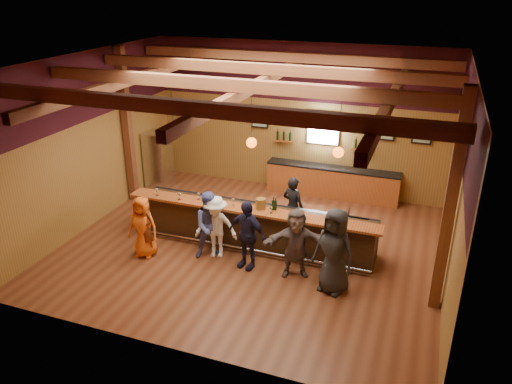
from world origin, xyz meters
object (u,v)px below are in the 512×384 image
customer_orange (143,227)px  customer_white (216,227)px  bottle_a (273,205)px  ice_bucket (261,204)px  customer_denim (211,225)px  customer_dark (334,251)px  bar_counter (255,225)px  customer_brown (296,243)px  back_bar_cabinet (332,182)px  customer_redvest (145,228)px  customer_navy (247,235)px  bartender (293,207)px  stainless_fridge (158,160)px

customer_orange → customer_white: bearing=15.9°
bottle_a → customer_white: bearing=-150.4°
ice_bucket → bottle_a: 0.31m
customer_denim → bottle_a: bearing=-3.0°
customer_orange → bottle_a: (2.82, 1.24, 0.48)m
customer_dark → bar_counter: bearing=167.8°
customer_brown → customer_dark: customer_dark is taller
ice_bucket → back_bar_cabinet: bearing=76.0°
customer_redvest → customer_dark: (4.48, 0.11, 0.19)m
customer_denim → customer_orange: bearing=167.0°
customer_navy → ice_bucket: size_ratio=6.42×
customer_dark → customer_white: bearing=-170.6°
customer_dark → ice_bucket: (-2.01, 1.10, 0.29)m
back_bar_cabinet → customer_orange: customer_orange is taller
customer_redvest → customer_denim: size_ratio=0.91×
bartender → customer_dark: bearing=141.3°
back_bar_cabinet → customer_white: (-1.83, -4.44, 0.30)m
bar_counter → customer_navy: size_ratio=3.80×
stainless_fridge → customer_dark: customer_dark is taller
bartender → customer_navy: bearing=89.5°
bar_counter → back_bar_cabinet: (1.18, 3.57, -0.05)m
customer_navy → bottle_a: (0.34, 0.88, 0.41)m
back_bar_cabinet → stainless_fridge: (-5.30, -1.12, 0.42)m
customer_denim → bartender: 2.27m
bar_counter → bottle_a: size_ratio=19.17×
bar_counter → customer_denim: customer_denim is taller
back_bar_cabinet → customer_navy: size_ratio=2.41×
bar_counter → customer_orange: bearing=-147.8°
bartender → stainless_fridge: bearing=-2.9°
customer_orange → customer_brown: (3.62, 0.41, 0.05)m
bar_counter → customer_redvest: customer_redvest is taller
customer_dark → bottle_a: customer_dark is taller
customer_brown → bottle_a: size_ratio=4.91×
customer_brown → ice_bucket: size_ratio=6.25×
ice_bucket → customer_brown: bearing=-35.5°
bar_counter → customer_orange: customer_orange is taller
customer_orange → customer_redvest: 0.05m
bartender → ice_bucket: bartender is taller
stainless_fridge → customer_brown: (5.46, -3.47, -0.09)m
customer_redvest → customer_brown: size_ratio=0.93×
bartender → back_bar_cabinet: bearing=-82.9°
bar_counter → ice_bucket: bearing=-43.8°
customer_white → customer_navy: (0.85, -0.20, 0.05)m
back_bar_cabinet → bottle_a: 3.89m
bar_counter → ice_bucket: (0.24, -0.23, 0.72)m
customer_redvest → ice_bucket: size_ratio=5.84×
customer_orange → bartender: bartender is taller
back_bar_cabinet → customer_navy: 4.76m
customer_navy → customer_white: bearing=-178.3°
stainless_fridge → ice_bucket: size_ratio=6.97×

